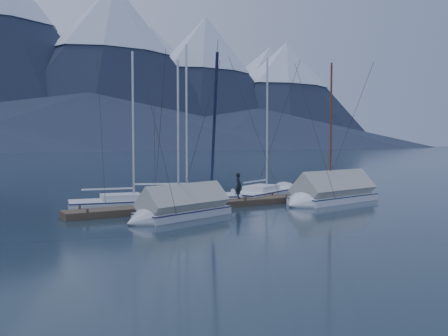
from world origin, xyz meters
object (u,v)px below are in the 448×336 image
(sailboat_open_mid, at_px, (196,200))
(sailboat_covered_near, at_px, (328,195))
(sailboat_open_left, at_px, (143,204))
(sailboat_open_right, at_px, (271,193))
(sailboat_covered_far, at_px, (177,210))
(person, at_px, (238,186))

(sailboat_open_mid, distance_m, sailboat_covered_near, 8.06)
(sailboat_open_left, height_order, sailboat_open_right, sailboat_open_right)
(sailboat_open_right, distance_m, sailboat_covered_near, 4.92)
(sailboat_open_mid, bearing_deg, sailboat_covered_far, -126.82)
(sailboat_open_left, relative_size, sailboat_covered_near, 1.02)
(sailboat_open_right, bearing_deg, sailboat_open_mid, -173.53)
(sailboat_covered_near, distance_m, sailboat_covered_far, 10.52)
(person, bearing_deg, sailboat_covered_near, -103.98)
(sailboat_open_left, bearing_deg, sailboat_covered_near, -21.94)
(sailboat_open_left, relative_size, sailboat_open_right, 0.94)
(sailboat_open_mid, xyz_separation_m, sailboat_open_right, (6.17, 0.70, -0.00))
(sailboat_open_mid, bearing_deg, person, -43.55)
(sailboat_open_mid, distance_m, person, 2.78)
(sailboat_open_mid, relative_size, sailboat_covered_near, 1.11)
(sailboat_covered_far, xyz_separation_m, person, (5.49, 2.99, 0.70))
(sailboat_open_left, bearing_deg, sailboat_open_right, 4.15)
(sailboat_open_left, height_order, sailboat_open_mid, sailboat_open_mid)
(sailboat_open_left, height_order, sailboat_covered_near, sailboat_open_left)
(sailboat_open_right, height_order, sailboat_covered_near, sailboat_open_right)
(sailboat_open_mid, distance_m, sailboat_open_right, 6.21)
(sailboat_open_mid, relative_size, person, 6.85)
(sailboat_open_mid, relative_size, sailboat_open_right, 1.02)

